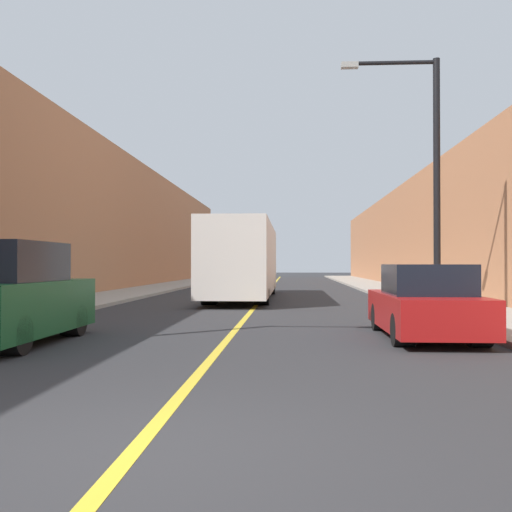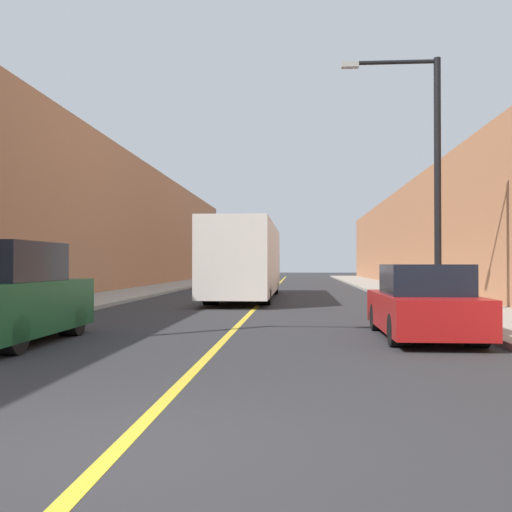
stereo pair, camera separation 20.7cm
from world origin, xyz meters
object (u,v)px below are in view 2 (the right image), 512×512
(parked_suv_left, at_px, (6,297))
(car_right_near, at_px, (423,305))
(bus, at_px, (246,259))
(street_lamp_right, at_px, (428,165))

(parked_suv_left, height_order, car_right_near, parked_suv_left)
(car_right_near, bearing_deg, parked_suv_left, -169.79)
(parked_suv_left, bearing_deg, bus, 77.70)
(parked_suv_left, relative_size, street_lamp_right, 0.60)
(car_right_near, distance_m, street_lamp_right, 6.39)
(bus, height_order, parked_suv_left, bus)
(car_right_near, bearing_deg, bus, 109.54)
(bus, relative_size, parked_suv_left, 2.91)
(parked_suv_left, distance_m, car_right_near, 8.27)
(bus, xyz_separation_m, street_lamp_right, (6.04, -8.57, 2.66))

